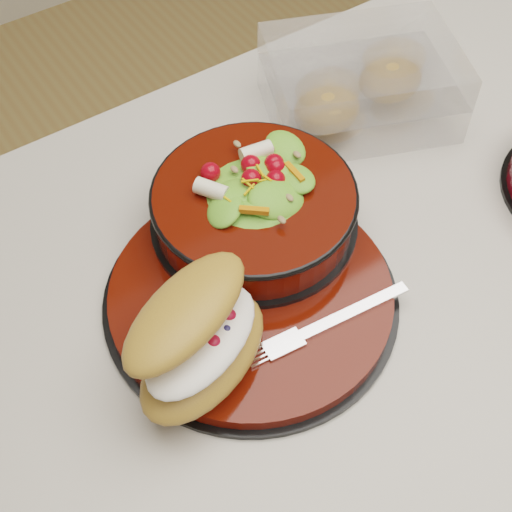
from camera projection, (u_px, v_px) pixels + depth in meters
island_counter at (391, 388)px, 1.17m from camera, size 1.24×0.74×0.90m
dinner_plate at (252, 295)px, 0.73m from camera, size 0.30×0.30×0.02m
salad_bowl at (254, 202)px, 0.75m from camera, size 0.23×0.23×0.09m
croissant at (198, 337)px, 0.64m from camera, size 0.18×0.15×0.09m
fork at (332, 321)px, 0.70m from camera, size 0.16×0.03×0.00m
pastry_box at (361, 85)px, 0.88m from camera, size 0.27×0.24×0.09m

